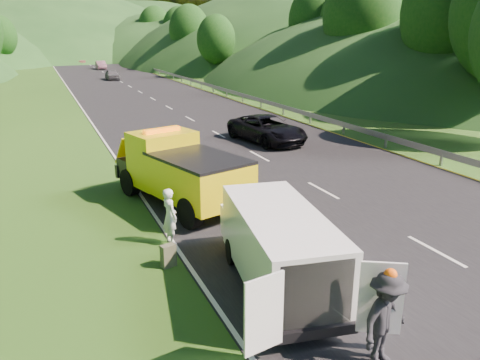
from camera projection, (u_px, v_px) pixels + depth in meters
name	position (u px, v px, depth m)	size (l,w,h in m)	color
ground	(311.00, 242.00, 14.27)	(320.00, 320.00, 0.00)	#38661E
road_surface	(140.00, 92.00, 50.47)	(14.00, 200.00, 0.02)	black
guardrail	(175.00, 80.00, 64.18)	(0.06, 140.00, 1.52)	gray
tree_line_right	(238.00, 73.00, 75.52)	(14.00, 140.00, 14.00)	#234E17
hills_backdrop	(85.00, 55.00, 134.85)	(201.00, 288.60, 44.00)	#2D5B23
tow_truck	(180.00, 170.00, 17.13)	(3.91, 6.61, 2.68)	black
white_van	(278.00, 245.00, 11.41)	(3.42, 6.09, 2.05)	black
woman	(171.00, 243.00, 14.17)	(0.63, 0.46, 1.74)	white
child	(268.00, 269.00, 12.63)	(0.50, 0.39, 1.04)	#C8CF6E
suitcase	(168.00, 256.00, 12.69)	(0.40, 0.22, 0.64)	#565842
passing_suv	(267.00, 142.00, 27.34)	(2.52, 5.46, 1.52)	black
dist_car_a	(113.00, 80.00, 63.83)	(1.62, 4.03, 1.37)	#504F55
dist_car_b	(101.00, 69.00, 82.63)	(1.50, 4.31, 1.42)	#6C4857
dist_car_c	(81.00, 64.00, 95.62)	(1.99, 4.89, 1.42)	#9A534D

